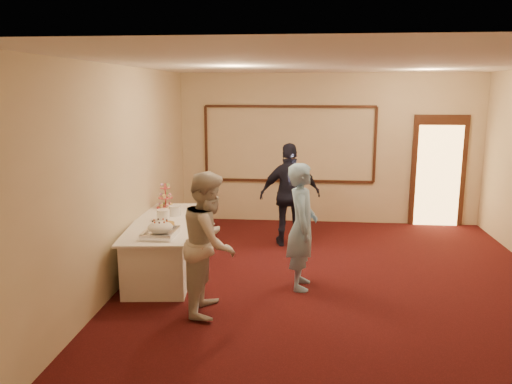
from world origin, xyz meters
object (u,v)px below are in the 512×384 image
(buffet_table, at_px, (166,246))
(pavlova_tray, at_px, (160,229))
(man, at_px, (302,226))
(plate_stack_a, at_px, (163,215))
(plate_stack_b, at_px, (175,211))
(guest, at_px, (290,195))
(cupcake_stand, at_px, (166,198))
(tart, at_px, (167,224))
(woman, at_px, (210,243))

(buffet_table, height_order, pavlova_tray, pavlova_tray)
(pavlova_tray, xyz_separation_m, man, (1.87, 0.31, 0.00))
(plate_stack_a, relative_size, plate_stack_b, 1.03)
(buffet_table, bearing_deg, plate_stack_a, 123.46)
(man, relative_size, guest, 0.97)
(cupcake_stand, bearing_deg, tart, -73.92)
(cupcake_stand, xyz_separation_m, plate_stack_a, (0.18, -0.80, -0.08))
(plate_stack_b, bearing_deg, plate_stack_a, -109.33)
(plate_stack_b, bearing_deg, buffet_table, -101.70)
(plate_stack_a, bearing_deg, cupcake_stand, 102.90)
(plate_stack_b, relative_size, tart, 0.75)
(cupcake_stand, xyz_separation_m, man, (2.24, -1.28, -0.07))
(woman, xyz_separation_m, guest, (0.90, 2.74, 0.03))
(buffet_table, xyz_separation_m, guest, (1.81, 1.48, 0.51))
(tart, height_order, man, man)
(buffet_table, height_order, woman, woman)
(tart, xyz_separation_m, guest, (1.71, 1.73, 0.10))
(woman, bearing_deg, cupcake_stand, 27.85)
(plate_stack_a, bearing_deg, buffet_table, -56.54)
(tart, distance_m, man, 1.93)
(cupcake_stand, bearing_deg, buffet_table, -75.77)
(buffet_table, relative_size, plate_stack_b, 12.78)
(plate_stack_a, relative_size, tart, 0.77)
(buffet_table, height_order, cupcake_stand, cupcake_stand)
(woman, bearing_deg, pavlova_tray, 54.86)
(tart, bearing_deg, cupcake_stand, 106.08)
(plate_stack_b, bearing_deg, cupcake_stand, 119.27)
(buffet_table, distance_m, pavlova_tray, 0.89)
(buffet_table, distance_m, plate_stack_b, 0.58)
(plate_stack_b, bearing_deg, guest, 33.13)
(cupcake_stand, bearing_deg, plate_stack_b, -60.73)
(cupcake_stand, relative_size, guest, 0.25)
(woman, height_order, guest, guest)
(tart, relative_size, guest, 0.14)
(man, height_order, guest, guest)
(buffet_table, relative_size, cupcake_stand, 5.50)
(buffet_table, xyz_separation_m, plate_stack_a, (-0.03, 0.05, 0.47))
(plate_stack_a, distance_m, guest, 2.33)
(tart, bearing_deg, plate_stack_a, 114.08)
(pavlova_tray, xyz_separation_m, cupcake_stand, (-0.37, 1.59, 0.07))
(guest, bearing_deg, woman, 61.31)
(tart, height_order, woman, woman)
(buffet_table, distance_m, plate_stack_a, 0.47)
(tart, bearing_deg, guest, 45.34)
(pavlova_tray, bearing_deg, tart, 95.73)
(buffet_table, height_order, man, man)
(man, bearing_deg, buffet_table, 79.36)
(pavlova_tray, xyz_separation_m, tart, (-0.05, 0.48, -0.06))
(plate_stack_a, distance_m, tart, 0.33)
(cupcake_stand, xyz_separation_m, plate_stack_b, (0.29, -0.51, -0.08))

